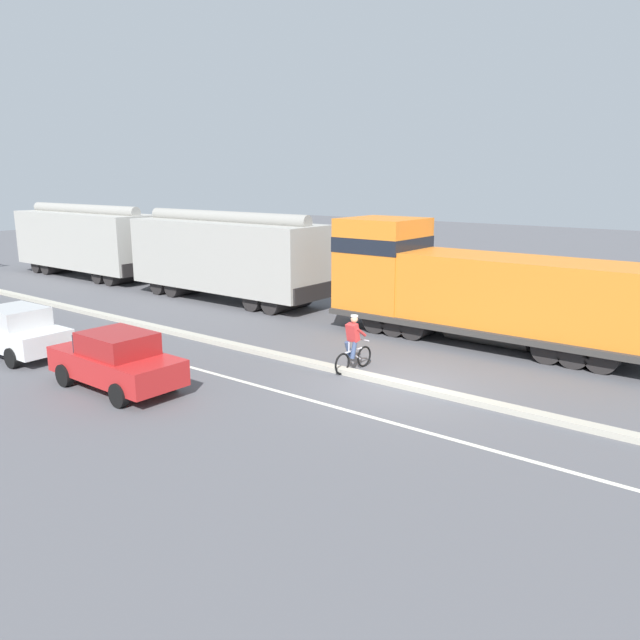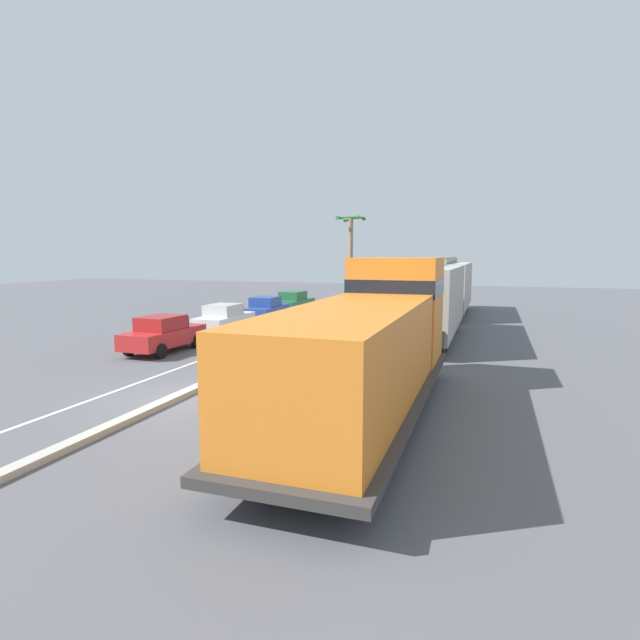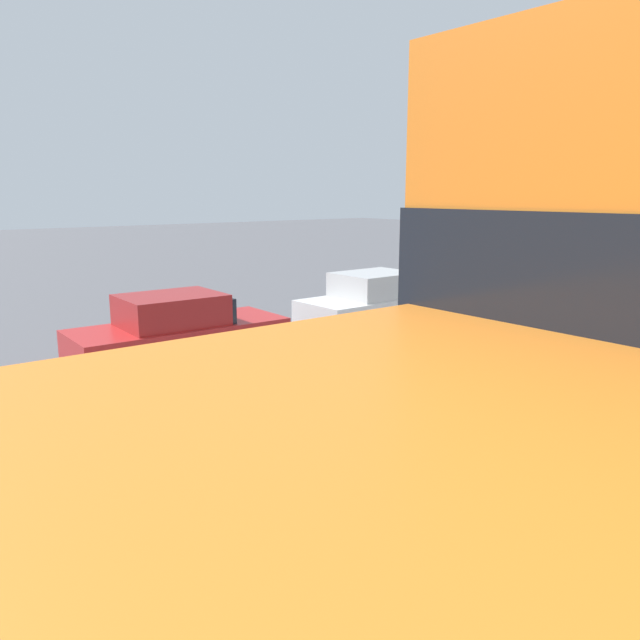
# 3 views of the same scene
# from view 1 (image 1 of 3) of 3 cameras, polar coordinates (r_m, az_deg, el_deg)

# --- Properties ---
(ground_plane) EXTENTS (120.00, 120.00, 0.00)m
(ground_plane) POSITION_cam_1_polar(r_m,az_deg,el_deg) (17.72, 7.06, -5.99)
(ground_plane) COLOR #56565B
(median_curb) EXTENTS (0.36, 36.00, 0.16)m
(median_curb) POSITION_cam_1_polar(r_m,az_deg,el_deg) (21.23, -6.96, -2.54)
(median_curb) COLOR #B2AD9E
(median_curb) RESTS_ON ground
(lane_stripe) EXTENTS (0.14, 36.00, 0.01)m
(lane_stripe) POSITION_cam_1_polar(r_m,az_deg,el_deg) (19.70, -11.88, -4.20)
(lane_stripe) COLOR silver
(lane_stripe) RESTS_ON ground
(locomotive) EXTENTS (3.10, 11.61, 4.20)m
(locomotive) POSITION_cam_1_polar(r_m,az_deg,el_deg) (22.52, 13.37, 2.58)
(locomotive) COLOR orange
(locomotive) RESTS_ON ground
(hopper_car_lead) EXTENTS (2.90, 10.60, 4.18)m
(hopper_car_lead) POSITION_cam_1_polar(r_m,az_deg,el_deg) (29.58, -8.59, 5.75)
(hopper_car_lead) COLOR #A5A29B
(hopper_car_lead) RESTS_ON ground
(hopper_car_middle) EXTENTS (2.90, 10.60, 4.18)m
(hopper_car_middle) POSITION_cam_1_polar(r_m,az_deg,el_deg) (38.77, -20.62, 6.77)
(hopper_car_middle) COLOR #A9A69F
(hopper_car_middle) RESTS_ON ground
(parked_car_red) EXTENTS (1.89, 4.23, 1.62)m
(parked_car_red) POSITION_cam_1_polar(r_m,az_deg,el_deg) (18.01, -18.13, -3.52)
(parked_car_red) COLOR red
(parked_car_red) RESTS_ON ground
(parked_car_white) EXTENTS (1.90, 4.23, 1.62)m
(parked_car_white) POSITION_cam_1_polar(r_m,az_deg,el_deg) (22.61, -26.11, -0.91)
(parked_car_white) COLOR silver
(parked_car_white) RESTS_ON ground
(cyclist) EXTENTS (1.71, 0.48, 1.71)m
(cyclist) POSITION_cam_1_polar(r_m,az_deg,el_deg) (18.70, 3.05, -2.26)
(cyclist) COLOR black
(cyclist) RESTS_ON ground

